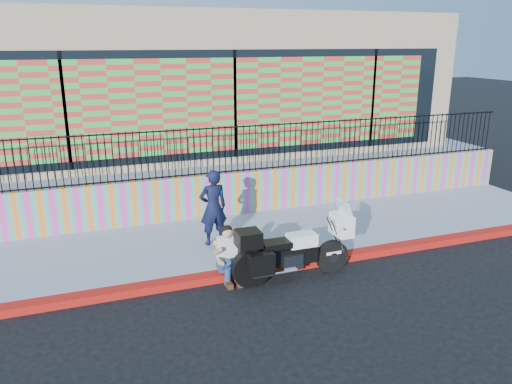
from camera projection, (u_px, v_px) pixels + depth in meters
name	position (u px, v px, depth m)	size (l,w,h in m)	color
ground	(297.00, 267.00, 10.24)	(90.00, 90.00, 0.00)	black
red_curb	(297.00, 264.00, 10.22)	(16.00, 0.30, 0.15)	#AD0C0F
sidewalk	(268.00, 236.00, 11.70)	(16.00, 3.00, 0.15)	#868FA1
mural_wall	(246.00, 192.00, 12.96)	(16.00, 0.20, 1.10)	#F23FA1
metal_fence	(246.00, 148.00, 12.63)	(15.80, 0.04, 1.20)	black
elevated_platform	(200.00, 155.00, 17.57)	(16.00, 10.00, 1.25)	#868FA1
storefront_building	(199.00, 79.00, 16.62)	(14.00, 8.06, 4.00)	tan
police_motorcycle	(291.00, 249.00, 9.57)	(2.38, 0.79, 1.48)	black
police_officer	(213.00, 208.00, 10.81)	(0.62, 0.40, 1.69)	black
seated_man	(230.00, 259.00, 9.55)	(0.54, 0.71, 1.06)	navy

